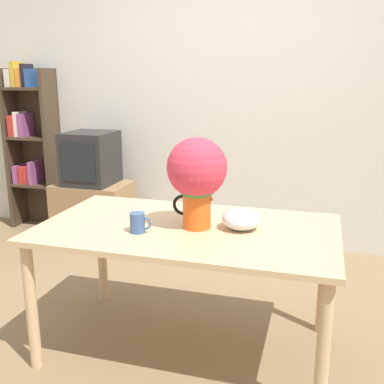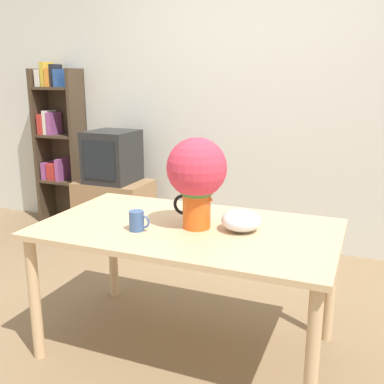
{
  "view_description": "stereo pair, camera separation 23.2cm",
  "coord_description": "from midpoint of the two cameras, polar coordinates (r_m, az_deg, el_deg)",
  "views": [
    {
      "loc": [
        0.79,
        -2.26,
        1.5
      ],
      "look_at": [
        0.16,
        -0.09,
        0.92
      ],
      "focal_mm": 42.0,
      "sensor_mm": 36.0,
      "label": 1
    },
    {
      "loc": [
        1.01,
        -2.18,
        1.5
      ],
      "look_at": [
        0.16,
        -0.09,
        0.92
      ],
      "focal_mm": 42.0,
      "sensor_mm": 36.0,
      "label": 2
    }
  ],
  "objects": [
    {
      "name": "bookshelf",
      "position": [
        4.81,
        -21.09,
        6.14
      ],
      "size": [
        0.49,
        0.26,
        1.64
      ],
      "color": "#423323",
      "rests_on": "ground_plane"
    },
    {
      "name": "tv_stand",
      "position": [
        4.24,
        -13.9,
        -2.69
      ],
      "size": [
        0.66,
        0.45,
        0.57
      ],
      "color": "#8E6B47",
      "rests_on": "ground_plane"
    },
    {
      "name": "ground_plane",
      "position": [
        2.82,
        -5.17,
        -17.7
      ],
      "size": [
        12.0,
        12.0,
        0.0
      ],
      "primitive_type": "plane",
      "color": "#7F6647"
    },
    {
      "name": "flower_vase",
      "position": [
        2.29,
        -2.28,
        2.19
      ],
      "size": [
        0.31,
        0.31,
        0.48
      ],
      "color": "#E05619",
      "rests_on": "table"
    },
    {
      "name": "coffee_mug",
      "position": [
        2.31,
        -9.77,
        -3.9
      ],
      "size": [
        0.11,
        0.08,
        0.1
      ],
      "color": "#385689",
      "rests_on": "table"
    },
    {
      "name": "tv_set",
      "position": [
        4.12,
        -14.35,
        4.18
      ],
      "size": [
        0.41,
        0.44,
        0.46
      ],
      "color": "black",
      "rests_on": "tv_stand"
    },
    {
      "name": "white_bowl",
      "position": [
        2.33,
        3.48,
        -3.47
      ],
      "size": [
        0.21,
        0.21,
        0.11
      ],
      "color": "silver",
      "rests_on": "table"
    },
    {
      "name": "table",
      "position": [
        2.42,
        -3.36,
        -6.33
      ],
      "size": [
        1.57,
        0.9,
        0.73
      ],
      "color": "tan",
      "rests_on": "ground_plane"
    },
    {
      "name": "wall_back",
      "position": [
        4.04,
        3.41,
        11.56
      ],
      "size": [
        8.0,
        0.05,
        2.6
      ],
      "color": "silver",
      "rests_on": "ground_plane"
    }
  ]
}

